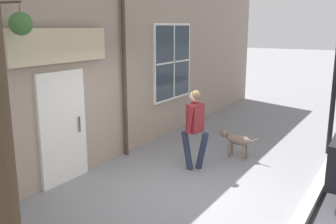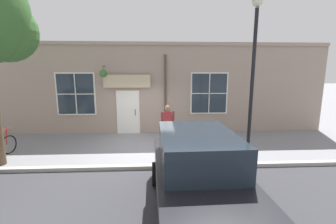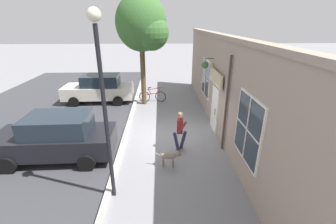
{
  "view_description": "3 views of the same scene",
  "coord_description": "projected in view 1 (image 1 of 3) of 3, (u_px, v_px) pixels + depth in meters",
  "views": [
    {
      "loc": [
        2.98,
        -5.41,
        2.88
      ],
      "look_at": [
        -1.25,
        1.46,
        1.03
      ],
      "focal_mm": 40.0,
      "sensor_mm": 36.0,
      "label": 1
    },
    {
      "loc": [
        8.64,
        0.62,
        3.02
      ],
      "look_at": [
        -0.13,
        1.08,
        1.41
      ],
      "focal_mm": 24.0,
      "sensor_mm": 36.0,
      "label": 2
    },
    {
      "loc": [
        0.39,
        8.99,
        4.89
      ],
      "look_at": [
        0.07,
        0.19,
        1.3
      ],
      "focal_mm": 24.0,
      "sensor_mm": 36.0,
      "label": 3
    }
  ],
  "objects": [
    {
      "name": "ground_plane",
      "position": [
        185.0,
        192.0,
        6.66
      ],
      "size": [
        90.0,
        90.0,
        0.0
      ],
      "primitive_type": "plane",
      "color": "gray"
    },
    {
      "name": "storefront_facade",
      "position": [
        82.0,
        62.0,
        7.35
      ],
      "size": [
        0.95,
        18.0,
        4.36
      ],
      "color": "gray",
      "rests_on": "ground_plane"
    },
    {
      "name": "pedestrian_walking",
      "position": [
        195.0,
        123.0,
        7.52
      ],
      "size": [
        0.59,
        0.59,
        1.65
      ],
      "color": "#282D47",
      "rests_on": "ground_plane"
    },
    {
      "name": "dog_on_leash",
      "position": [
        236.0,
        139.0,
        8.33
      ],
      "size": [
        1.0,
        0.32,
        0.64
      ],
      "color": "#7F6B5B",
      "rests_on": "ground_plane"
    }
  ]
}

